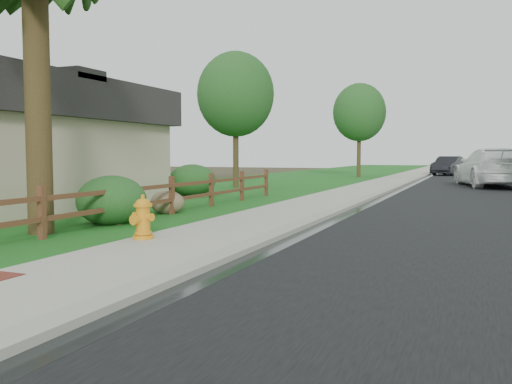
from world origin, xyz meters
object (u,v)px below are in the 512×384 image
at_px(ranch_fence, 147,197).
at_px(fire_hydrant, 143,218).
at_px(white_suv, 492,167).
at_px(dark_car_mid, 496,167).

height_order(ranch_fence, fire_hydrant, ranch_fence).
height_order(ranch_fence, white_suv, white_suv).
xyz_separation_m(fire_hydrant, white_suv, (6.56, 22.11, 0.53)).
bearing_deg(ranch_fence, fire_hydrant, -57.75).
relative_size(ranch_fence, dark_car_mid, 3.48).
xyz_separation_m(ranch_fence, dark_car_mid, (8.95, 28.30, 0.23)).
distance_m(fire_hydrant, dark_car_mid, 32.10).
bearing_deg(fire_hydrant, ranch_fence, 122.25).
bearing_deg(ranch_fence, white_suv, 66.12).
relative_size(ranch_fence, fire_hydrant, 20.11).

